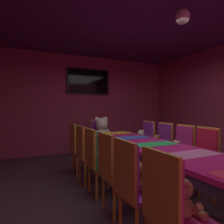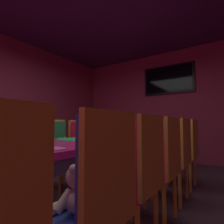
{
  "view_description": "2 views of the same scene",
  "coord_description": "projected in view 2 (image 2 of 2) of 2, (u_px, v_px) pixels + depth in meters",
  "views": [
    {
      "loc": [
        -1.81,
        -2.45,
        1.3
      ],
      "look_at": [
        -0.22,
        0.99,
        1.21
      ],
      "focal_mm": 31.91,
      "sensor_mm": 36.0,
      "label": 1
    },
    {
      "loc": [
        1.39,
        -1.48,
        0.92
      ],
      "look_at": [
        -0.02,
        0.59,
        1.09
      ],
      "focal_mm": 29.07,
      "sensor_mm": 36.0,
      "label": 2
    }
  ],
  "objects": [
    {
      "name": "chair_left_4",
      "position": [
        81.0,
        143.0,
        3.11
      ],
      "size": [
        0.42,
        0.41,
        0.98
      ],
      "color": "red",
      "rests_on": "ground_plane"
    },
    {
      "name": "chair_left_5",
      "position": [
        100.0,
        141.0,
        3.54
      ],
      "size": [
        0.42,
        0.41,
        0.98
      ],
      "color": "#CC338C",
      "rests_on": "ground_plane"
    },
    {
      "name": "throne_chair",
      "position": [
        157.0,
        139.0,
        3.81
      ],
      "size": [
        0.41,
        0.42,
        0.98
      ],
      "rotation": [
        0.0,
        0.0,
        -1.57
      ],
      "color": "purple",
      "rests_on": "ground_plane"
    },
    {
      "name": "chair_right_3",
      "position": [
        165.0,
        158.0,
        1.72
      ],
      "size": [
        0.42,
        0.41,
        0.98
      ],
      "rotation": [
        0.0,
        0.0,
        3.14
      ],
      "color": "#CC338C",
      "rests_on": "ground_plane"
    },
    {
      "name": "wall_back",
      "position": [
        170.0,
        105.0,
        4.67
      ],
      "size": [
        5.2,
        0.12,
        2.8
      ],
      "primitive_type": "cube",
      "color": "#99334C",
      "rests_on": "ground_plane"
    },
    {
      "name": "banquet_table",
      "position": [
        83.0,
        148.0,
        1.98
      ],
      "size": [
        0.9,
        3.37,
        0.75
      ],
      "color": "#C61E72",
      "rests_on": "ground_plane"
    },
    {
      "name": "teddy_left_5",
      "position": [
        106.0,
        142.0,
        3.46
      ],
      "size": [
        0.23,
        0.3,
        0.28
      ],
      "color": "#9E7247",
      "rests_on": "chair_left_5"
    },
    {
      "name": "teddy_left_2",
      "position": [
        25.0,
        153.0,
        2.13
      ],
      "size": [
        0.24,
        0.31,
        0.29
      ],
      "color": "olive",
      "rests_on": "chair_left_2"
    },
    {
      "name": "chair_left_2",
      "position": [
        19.0,
        150.0,
        2.21
      ],
      "size": [
        0.42,
        0.41,
        0.98
      ],
      "color": "#CC338C",
      "rests_on": "ground_plane"
    },
    {
      "name": "chair_right_5",
      "position": [
        189.0,
        146.0,
        2.64
      ],
      "size": [
        0.42,
        0.41,
        0.98
      ],
      "rotation": [
        0.0,
        0.0,
        3.14
      ],
      "color": "purple",
      "rests_on": "ground_plane"
    },
    {
      "name": "chair_right_4",
      "position": [
        179.0,
        151.0,
        2.16
      ],
      "size": [
        0.42,
        0.41,
        0.98
      ],
      "rotation": [
        0.0,
        0.0,
        3.14
      ],
      "color": "purple",
      "rests_on": "ground_plane"
    },
    {
      "name": "teddy_right_4",
      "position": [
        167.0,
        151.0,
        2.24
      ],
      "size": [
        0.23,
        0.3,
        0.29
      ],
      "rotation": [
        0.0,
        0.0,
        3.14
      ],
      "color": "brown",
      "rests_on": "chair_right_4"
    },
    {
      "name": "wall_tv",
      "position": [
        168.0,
        80.0,
        4.63
      ],
      "size": [
        1.26,
        0.06,
        0.73
      ],
      "color": "black"
    },
    {
      "name": "teddy_right_3",
      "position": [
        151.0,
        159.0,
        1.8
      ],
      "size": [
        0.21,
        0.27,
        0.26
      ],
      "rotation": [
        0.0,
        0.0,
        3.14
      ],
      "color": "beige",
      "rests_on": "chair_right_3"
    },
    {
      "name": "chair_left_3",
      "position": [
        57.0,
        146.0,
        2.68
      ],
      "size": [
        0.42,
        0.41,
        0.98
      ],
      "color": "#268C4C",
      "rests_on": "ground_plane"
    },
    {
      "name": "teddy_right_1",
      "position": [
        78.0,
        191.0,
        0.95
      ],
      "size": [
        0.21,
        0.27,
        0.26
      ],
      "rotation": [
        0.0,
        0.0,
        3.14
      ],
      "color": "beige",
      "rests_on": "chair_right_1"
    },
    {
      "name": "teddy_left_3",
      "position": [
        63.0,
        148.0,
        2.6
      ],
      "size": [
        0.22,
        0.29,
        0.27
      ],
      "color": "tan",
      "rests_on": "chair_left_3"
    },
    {
      "name": "king_teddy_bear",
      "position": [
        154.0,
        134.0,
        3.69
      ],
      "size": [
        0.64,
        0.5,
        0.61
      ],
      "rotation": [
        0.0,
        0.0,
        -1.57
      ],
      "color": "silver",
      "rests_on": "throne_chair"
    },
    {
      "name": "teddy_right_5",
      "position": [
        179.0,
        145.0,
        2.72
      ],
      "size": [
        0.27,
        0.34,
        0.32
      ],
      "rotation": [
        0.0,
        0.0,
        3.14
      ],
      "color": "beige",
      "rests_on": "chair_right_5"
    },
    {
      "name": "chair_right_2",
      "position": [
        142.0,
        168.0,
        1.33
      ],
      "size": [
        0.42,
        0.41,
        0.98
      ],
      "rotation": [
        0.0,
        0.0,
        3.14
      ],
      "color": "red",
      "rests_on": "ground_plane"
    },
    {
      "name": "teddy_left_4",
      "position": [
        87.0,
        145.0,
        3.03
      ],
      "size": [
        0.22,
        0.28,
        0.26
      ],
      "color": "beige",
      "rests_on": "chair_left_4"
    },
    {
      "name": "chair_right_1",
      "position": [
        99.0,
        191.0,
        0.87
      ],
      "size": [
        0.42,
        0.41,
        0.98
      ],
      "rotation": [
        0.0,
        0.0,
        3.14
      ],
      "color": "#2D47B2",
      "rests_on": "ground_plane"
    },
    {
      "name": "ground_plane",
      "position": [
        83.0,
        210.0,
        1.94
      ],
      "size": [
        7.9,
        7.9,
        0.0
      ],
      "primitive_type": "plane",
      "color": "#3F2D38"
    }
  ]
}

